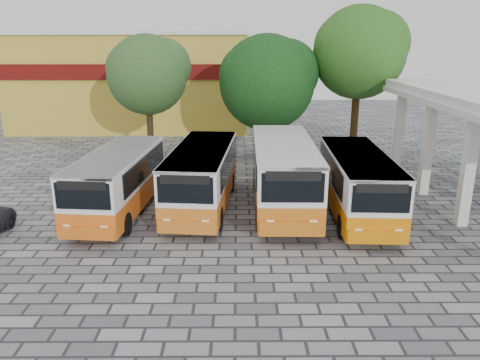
{
  "coord_description": "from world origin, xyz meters",
  "views": [
    {
      "loc": [
        -1.8,
        -16.92,
        7.73
      ],
      "look_at": [
        -1.68,
        3.64,
        1.5
      ],
      "focal_mm": 35.0,
      "sensor_mm": 36.0,
      "label": 1
    }
  ],
  "objects_px": {
    "bus_centre_right": "(283,170)",
    "bus_far_right": "(358,181)",
    "bus_far_left": "(118,179)",
    "bus_centre_left": "(202,174)"
  },
  "relations": [
    {
      "from": "bus_centre_right",
      "to": "bus_far_right",
      "type": "relative_size",
      "value": 1.11
    },
    {
      "from": "bus_far_left",
      "to": "bus_centre_right",
      "type": "distance_m",
      "value": 7.59
    },
    {
      "from": "bus_centre_right",
      "to": "bus_centre_left",
      "type": "bearing_deg",
      "value": -178.48
    },
    {
      "from": "bus_far_left",
      "to": "bus_centre_right",
      "type": "xyz_separation_m",
      "value": [
        7.56,
        0.65,
        0.2
      ]
    },
    {
      "from": "bus_far_left",
      "to": "bus_far_right",
      "type": "distance_m",
      "value": 10.8
    },
    {
      "from": "bus_centre_left",
      "to": "bus_centre_right",
      "type": "relative_size",
      "value": 0.94
    },
    {
      "from": "bus_centre_left",
      "to": "bus_far_right",
      "type": "height_order",
      "value": "bus_centre_left"
    },
    {
      "from": "bus_far_left",
      "to": "bus_centre_left",
      "type": "height_order",
      "value": "bus_centre_left"
    },
    {
      "from": "bus_far_right",
      "to": "bus_centre_left",
      "type": "bearing_deg",
      "value": 173.97
    },
    {
      "from": "bus_far_left",
      "to": "bus_centre_left",
      "type": "distance_m",
      "value": 3.82
    }
  ]
}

